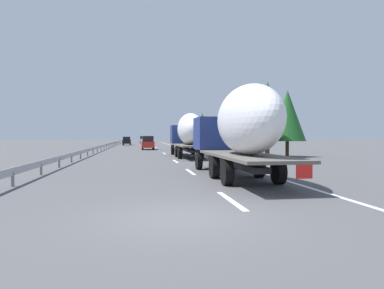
{
  "coord_description": "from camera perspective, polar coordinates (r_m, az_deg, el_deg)",
  "views": [
    {
      "loc": [
        -8.53,
        1.03,
        2.03
      ],
      "look_at": [
        21.47,
        -3.53,
        1.25
      ],
      "focal_mm": 32.7,
      "sensor_mm": 36.0,
      "label": 1
    }
  ],
  "objects": [
    {
      "name": "ground_plane",
      "position": [
        48.58,
        -7.43,
        -0.93
      ],
      "size": [
        260.0,
        260.0,
        0.0
      ],
      "primitive_type": "plane",
      "color": "#4C4C4F"
    },
    {
      "name": "lane_stripe_0",
      "position": [
        11.09,
        6.37,
        -9.04
      ],
      "size": [
        3.2,
        0.2,
        0.01
      ],
      "primitive_type": "cube",
      "color": "white",
      "rests_on": "ground_plane"
    },
    {
      "name": "lane_stripe_1",
      "position": [
        19.5,
        -0.26,
        -4.48
      ],
      "size": [
        3.2,
        0.2,
        0.01
      ],
      "primitive_type": "cube",
      "color": "white",
      "rests_on": "ground_plane"
    },
    {
      "name": "lane_stripe_2",
      "position": [
        27.38,
        -2.7,
        -2.76
      ],
      "size": [
        3.2,
        0.2,
        0.01
      ],
      "primitive_type": "cube",
      "color": "white",
      "rests_on": "ground_plane"
    },
    {
      "name": "lane_stripe_3",
      "position": [
        39.63,
        -4.54,
        -1.46
      ],
      "size": [
        3.2,
        0.2,
        0.01
      ],
      "primitive_type": "cube",
      "color": "white",
      "rests_on": "ground_plane"
    },
    {
      "name": "lane_stripe_4",
      "position": [
        49.82,
        -5.38,
        -0.86
      ],
      "size": [
        3.2,
        0.2,
        0.01
      ],
      "primitive_type": "cube",
      "color": "white",
      "rests_on": "ground_plane"
    },
    {
      "name": "lane_stripe_5",
      "position": [
        59.06,
        -5.9,
        -0.5
      ],
      "size": [
        3.2,
        0.2,
        0.01
      ],
      "primitive_type": "cube",
      "color": "white",
      "rests_on": "ground_plane"
    },
    {
      "name": "lane_stripe_6",
      "position": [
        73.98,
        -6.45,
        -0.1
      ],
      "size": [
        3.2,
        0.2,
        0.01
      ],
      "primitive_type": "cube",
      "color": "white",
      "rests_on": "ground_plane"
    },
    {
      "name": "lane_stripe_7",
      "position": [
        82.1,
        -6.67,
        0.05
      ],
      "size": [
        3.2,
        0.2,
        0.01
      ],
      "primitive_type": "cube",
      "color": "white",
      "rests_on": "ground_plane"
    },
    {
      "name": "lane_stripe_8",
      "position": [
        83.03,
        -6.69,
        0.07
      ],
      "size": [
        3.2,
        0.2,
        0.01
      ],
      "primitive_type": "cube",
      "color": "white",
      "rests_on": "ground_plane"
    },
    {
      "name": "edge_line_right",
      "position": [
        53.96,
        -1.69,
        -0.67
      ],
      "size": [
        110.0,
        0.2,
        0.01
      ],
      "primitive_type": "cube",
      "color": "white",
      "rests_on": "ground_plane"
    },
    {
      "name": "truck_lead",
      "position": [
        33.07,
        -0.6,
        2.03
      ],
      "size": [
        12.26,
        2.55,
        4.05
      ],
      "color": "navy",
      "rests_on": "ground_plane"
    },
    {
      "name": "truck_trailing",
      "position": [
        16.53,
        7.63,
        2.74
      ],
      "size": [
        12.2,
        2.55,
        4.2
      ],
      "color": "navy",
      "rests_on": "ground_plane"
    },
    {
      "name": "car_black_suv",
      "position": [
        75.25,
        -10.6,
        0.6
      ],
      "size": [
        4.05,
        1.72,
        1.78
      ],
      "color": "black",
      "rests_on": "ground_plane"
    },
    {
      "name": "car_white_van",
      "position": [
        93.47,
        -7.97,
        0.79
      ],
      "size": [
        4.21,
        1.9,
        1.87
      ],
      "color": "white",
      "rests_on": "ground_plane"
    },
    {
      "name": "car_red_compact",
      "position": [
        50.65,
        -7.21,
        0.27
      ],
      "size": [
        4.39,
        1.76,
        1.96
      ],
      "color": "red",
      "rests_on": "ground_plane"
    },
    {
      "name": "road_sign",
      "position": [
        54.51,
        -0.49,
        1.49
      ],
      "size": [
        0.1,
        0.9,
        2.94
      ],
      "color": "gray",
      "rests_on": "ground_plane"
    },
    {
      "name": "tree_0",
      "position": [
        49.09,
        8.46,
        3.81
      ],
      "size": [
        3.42,
        3.42,
        6.46
      ],
      "color": "#472D19",
      "rests_on": "ground_plane"
    },
    {
      "name": "tree_1",
      "position": [
        78.13,
        1.68,
        3.3
      ],
      "size": [
        3.62,
        3.62,
        7.13
      ],
      "color": "#472D19",
      "rests_on": "ground_plane"
    },
    {
      "name": "tree_2",
      "position": [
        32.39,
        12.21,
        5.62
      ],
      "size": [
        2.87,
        2.87,
        6.92
      ],
      "color": "#472D19",
      "rests_on": "ground_plane"
    },
    {
      "name": "tree_3",
      "position": [
        34.73,
        15.3,
        4.55
      ],
      "size": [
        3.47,
        3.47,
        6.36
      ],
      "color": "#472D19",
      "rests_on": "ground_plane"
    },
    {
      "name": "guardrail_median",
      "position": [
        51.79,
        -14.15,
        -0.17
      ],
      "size": [
        94.0,
        0.1,
        0.76
      ],
      "color": "#9EA0A5",
      "rests_on": "ground_plane"
    }
  ]
}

